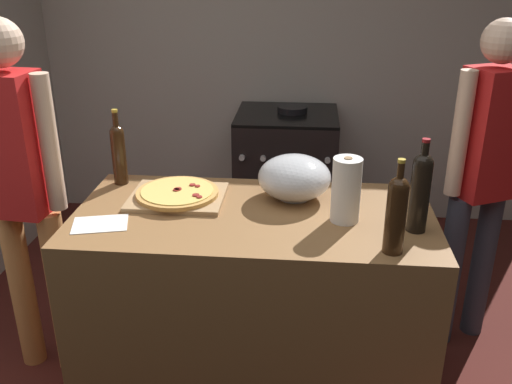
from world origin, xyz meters
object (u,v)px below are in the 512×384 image
wine_bottle_clear (396,212)px  wine_bottle_dark (119,152)px  stove (286,175)px  pizza (177,193)px  person_in_stripes (23,184)px  person_in_red (483,169)px  mixing_bowl (294,177)px  paper_towel_roll (346,190)px  wine_bottle_green (420,189)px

wine_bottle_clear → wine_bottle_dark: size_ratio=1.01×
wine_bottle_clear → stove: bearing=103.4°
pizza → person_in_stripes: (-0.68, -0.02, 0.02)m
wine_bottle_dark → person_in_red: 1.69m
mixing_bowl → wine_bottle_dark: wine_bottle_dark is taller
mixing_bowl → wine_bottle_dark: 0.80m
paper_towel_roll → person_in_red: size_ratio=0.16×
mixing_bowl → paper_towel_roll: (0.21, -0.20, 0.04)m
mixing_bowl → paper_towel_roll: paper_towel_roll is taller
paper_towel_roll → person_in_stripes: bearing=174.9°
wine_bottle_clear → person_in_stripes: (-1.54, 0.36, -0.10)m
wine_bottle_dark → person_in_stripes: 0.43m
pizza → paper_towel_roll: size_ratio=1.34×
wine_bottle_clear → person_in_red: (0.51, 0.77, -0.12)m
mixing_bowl → stove: bearing=93.5°
stove → person_in_red: 1.55m
person_in_stripes → pizza: bearing=1.8°
paper_towel_roll → wine_bottle_dark: 1.04m
mixing_bowl → paper_towel_roll: 0.29m
pizza → person_in_red: (1.37, 0.39, 0.01)m
mixing_bowl → wine_bottle_green: wine_bottle_green is taller
pizza → stove: pizza is taller
pizza → paper_towel_roll: paper_towel_roll is taller
wine_bottle_clear → stove: 2.03m
mixing_bowl → wine_bottle_green: 0.55m
paper_towel_roll → pizza: bearing=168.5°
wine_bottle_dark → paper_towel_roll: bearing=-16.7°
pizza → wine_bottle_green: 1.00m
pizza → person_in_red: person_in_red is taller
stove → pizza: bearing=-105.3°
wine_bottle_clear → person_in_red: size_ratio=0.21×
mixing_bowl → person_in_red: bearing=20.6°
pizza → wine_bottle_green: (0.97, -0.20, 0.14)m
paper_towel_roll → person_in_stripes: (-1.38, 0.12, -0.08)m
paper_towel_roll → stove: bearing=100.1°
stove → person_in_stripes: bearing=-125.6°
mixing_bowl → wine_bottle_clear: bearing=-50.8°
stove → person_in_stripes: size_ratio=0.56×
wine_bottle_dark → person_in_stripes: person_in_stripes is taller
pizza → person_in_red: bearing=15.8°
person_in_red → wine_bottle_dark: bearing=-172.1°
pizza → mixing_bowl: 0.50m
wine_bottle_clear → wine_bottle_dark: (-1.16, 0.54, -0.00)m
pizza → person_in_stripes: 0.68m
paper_towel_roll → wine_bottle_clear: size_ratio=0.75×
wine_bottle_green → wine_bottle_clear: size_ratio=1.05×
wine_bottle_green → person_in_stripes: bearing=173.6°
mixing_bowl → person_in_stripes: size_ratio=0.19×
paper_towel_roll → wine_bottle_green: size_ratio=0.72×
person_in_stripes → wine_bottle_clear: bearing=-13.3°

